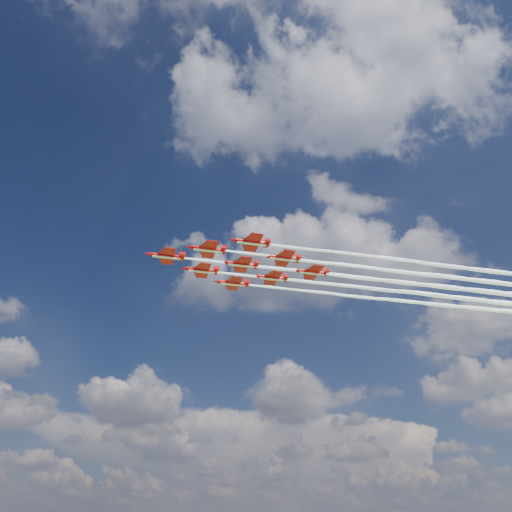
# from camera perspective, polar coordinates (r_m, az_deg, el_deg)

# --- Properties ---
(jet_lead) EXTENTS (110.01, 65.49, 2.83)m
(jet_lead) POSITION_cam_1_polar(r_m,az_deg,el_deg) (155.14, 12.16, -2.46)
(jet_lead) COLOR #B70A0B
(jet_row2_port) EXTENTS (110.01, 65.49, 2.83)m
(jet_row2_port) POSITION_cam_1_polar(r_m,az_deg,el_deg) (154.86, 16.73, -1.79)
(jet_row2_port) COLOR #B70A0B
(jet_row2_starb) EXTENTS (110.01, 65.49, 2.83)m
(jet_row2_starb) POSITION_cam_1_polar(r_m,az_deg,el_deg) (164.85, 14.64, -3.79)
(jet_row2_starb) COLOR #B70A0B
(jet_row3_port) EXTENTS (110.01, 65.49, 2.83)m
(jet_row3_port) POSITION_cam_1_polar(r_m,az_deg,el_deg) (155.59, 21.29, -1.10)
(jet_row3_port) COLOR #B70A0B
(jet_row3_centre) EXTENTS (110.01, 65.49, 2.83)m
(jet_row3_centre) POSITION_cam_1_polar(r_m,az_deg,el_deg) (165.04, 18.95, -3.15)
(jet_row3_centre) COLOR #B70A0B
(jet_row3_starb) EXTENTS (110.01, 65.49, 2.83)m
(jet_row3_starb) POSITION_cam_1_polar(r_m,az_deg,el_deg) (174.92, 16.86, -4.97)
(jet_row3_starb) COLOR #B70A0B
(jet_row4_port) EXTENTS (110.01, 65.49, 2.83)m
(jet_row4_port) POSITION_cam_1_polar(r_m,az_deg,el_deg) (166.17, 23.21, -2.50)
(jet_row4_port) COLOR #B70A0B
(jet_row4_starb) EXTENTS (110.01, 65.49, 2.83)m
(jet_row4_starb) POSITION_cam_1_polar(r_m,az_deg,el_deg) (175.52, 20.91, -4.35)
(jet_row4_starb) COLOR #B70A0B
(jet_tail) EXTENTS (110.01, 65.49, 2.83)m
(jet_tail) POSITION_cam_1_polar(r_m,az_deg,el_deg) (177.00, 24.90, -3.72)
(jet_tail) COLOR #B70A0B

